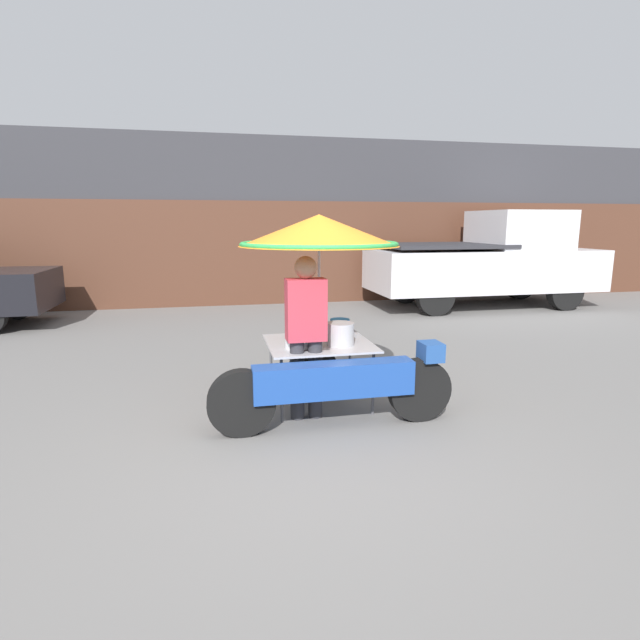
{
  "coord_description": "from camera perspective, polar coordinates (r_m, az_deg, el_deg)",
  "views": [
    {
      "loc": [
        -0.82,
        -3.91,
        1.92
      ],
      "look_at": [
        0.26,
        1.03,
        0.92
      ],
      "focal_mm": 28.0,
      "sensor_mm": 36.0,
      "label": 1
    }
  ],
  "objects": [
    {
      "name": "ground_plane",
      "position": [
        4.43,
        -0.48,
        -14.5
      ],
      "size": [
        36.0,
        36.0,
        0.0
      ],
      "primitive_type": "plane",
      "color": "slate"
    },
    {
      "name": "shopfront_building",
      "position": [
        12.79,
        -8.79,
        10.98
      ],
      "size": [
        28.0,
        2.06,
        3.85
      ],
      "color": "#38383D",
      "rests_on": "ground"
    },
    {
      "name": "vendor_motorcycle_cart",
      "position": [
        5.02,
        0.23,
        5.88
      ],
      "size": [
        2.34,
        1.63,
        1.99
      ],
      "color": "black",
      "rests_on": "ground"
    },
    {
      "name": "vendor_person",
      "position": [
        4.82,
        -1.62,
        -1.09
      ],
      "size": [
        0.38,
        0.22,
        1.6
      ],
      "color": "#2D2D33",
      "rests_on": "ground"
    },
    {
      "name": "pickup_truck",
      "position": [
        12.11,
        18.75,
        6.37
      ],
      "size": [
        5.16,
        1.98,
        2.18
      ],
      "color": "black",
      "rests_on": "ground"
    }
  ]
}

